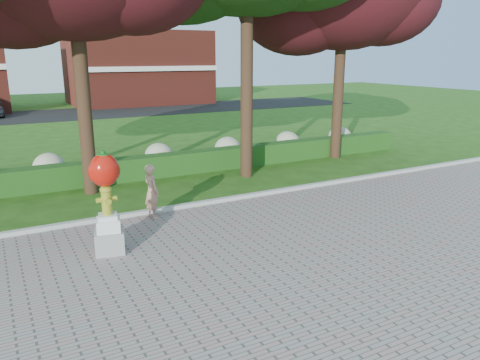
{
  "coord_description": "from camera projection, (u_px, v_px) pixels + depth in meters",
  "views": [
    {
      "loc": [
        -4.68,
        -9.14,
        4.35
      ],
      "look_at": [
        0.8,
        1.0,
        1.25
      ],
      "focal_mm": 35.0,
      "sensor_mm": 36.0,
      "label": 1
    }
  ],
  "objects": [
    {
      "name": "ground",
      "position": [
        230.0,
        245.0,
        11.04
      ],
      "size": [
        100.0,
        100.0,
        0.0
      ],
      "primitive_type": "plane",
      "color": "#234812",
      "rests_on": "ground"
    },
    {
      "name": "walkway",
      "position": [
        342.0,
        328.0,
        7.64
      ],
      "size": [
        40.0,
        14.0,
        0.04
      ],
      "primitive_type": "cube",
      "color": "gray",
      "rests_on": "ground"
    },
    {
      "name": "curb",
      "position": [
        183.0,
        207.0,
        13.57
      ],
      "size": [
        40.0,
        0.18,
        0.15
      ],
      "primitive_type": "cube",
      "color": "#ADADA5",
      "rests_on": "ground"
    },
    {
      "name": "lawn_hedge",
      "position": [
        142.0,
        168.0,
        16.88
      ],
      "size": [
        24.0,
        0.7,
        0.8
      ],
      "primitive_type": "cube",
      "color": "#194012",
      "rests_on": "ground"
    },
    {
      "name": "hydrangea_row",
      "position": [
        148.0,
        157.0,
        17.95
      ],
      "size": [
        20.1,
        1.1,
        0.99
      ],
      "color": "tan",
      "rests_on": "ground"
    },
    {
      "name": "street",
      "position": [
        58.0,
        115.0,
        34.82
      ],
      "size": [
        50.0,
        8.0,
        0.02
      ],
      "primitive_type": "cube",
      "color": "black",
      "rests_on": "ground"
    },
    {
      "name": "building_right",
      "position": [
        138.0,
        68.0,
        42.77
      ],
      "size": [
        12.0,
        8.0,
        6.4
      ],
      "primitive_type": "cube",
      "color": "maroon",
      "rests_on": "ground"
    },
    {
      "name": "hydrant_sculpture",
      "position": [
        107.0,
        200.0,
        10.24
      ],
      "size": [
        0.75,
        0.75,
        2.33
      ],
      "rotation": [
        0.0,
        0.0,
        -0.22
      ],
      "color": "gray",
      "rests_on": "walkway"
    },
    {
      "name": "woman",
      "position": [
        152.0,
        191.0,
        12.57
      ],
      "size": [
        0.46,
        0.61,
        1.5
      ],
      "primitive_type": "imported",
      "rotation": [
        0.0,
        0.0,
        1.77
      ],
      "color": "tan",
      "rests_on": "walkway"
    }
  ]
}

